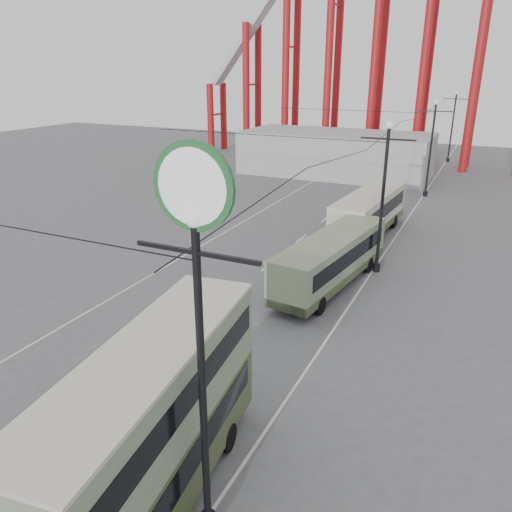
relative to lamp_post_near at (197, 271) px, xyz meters
The scene contains 11 objects.
ground 10.11m from the lamp_post_near, 151.82° to the left, with size 160.00×160.00×0.00m, color #555457.
road_markings 24.87m from the lamp_post_near, 105.88° to the left, with size 12.52×120.00×0.01m.
lamp_post_near is the anchor object (origin of this frame).
lamp_post_mid 21.24m from the lamp_post_near, 90.00° to the left, with size 3.20×0.44×9.32m.
lamp_post_far 43.12m from the lamp_post_near, 90.00° to the left, with size 3.20×0.44×9.32m.
lamp_post_distant 65.08m from the lamp_post_near, 90.00° to the left, with size 3.20×0.44×9.32m.
fairground_shed 51.61m from the lamp_post_near, 103.06° to the left, with size 22.00×10.00×5.00m, color #A1A19C.
double_decker_bus 5.21m from the lamp_post_near, behind, with size 3.65×10.04×5.27m.
single_decker_green 18.72m from the lamp_post_near, 96.43° to the left, with size 3.93×11.09×3.07m.
single_decker_cream 28.70m from the lamp_post_near, 94.62° to the left, with size 3.51×10.87×3.33m.
pedestrian 16.23m from the lamp_post_near, 105.24° to the left, with size 0.70×0.46×1.91m, color black.
Camera 1 is at (11.29, -11.87, 12.17)m, focal length 35.00 mm.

